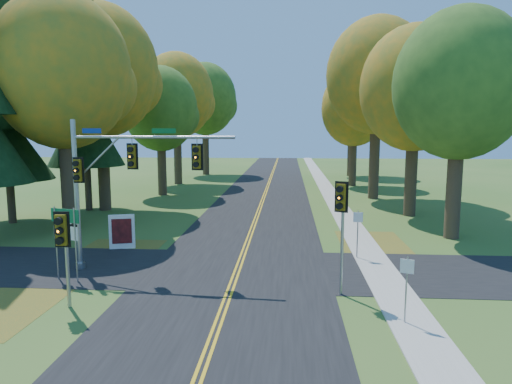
# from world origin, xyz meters

# --- Properties ---
(ground) EXTENTS (160.00, 160.00, 0.00)m
(ground) POSITION_xyz_m (0.00, 0.00, 0.00)
(ground) COLOR #325A20
(ground) RESTS_ON ground
(road_main) EXTENTS (8.00, 160.00, 0.02)m
(road_main) POSITION_xyz_m (0.00, 0.00, 0.01)
(road_main) COLOR black
(road_main) RESTS_ON ground
(road_cross) EXTENTS (60.00, 6.00, 0.02)m
(road_cross) POSITION_xyz_m (0.00, 2.00, 0.01)
(road_cross) COLOR black
(road_cross) RESTS_ON ground
(centerline_left) EXTENTS (0.10, 160.00, 0.01)m
(centerline_left) POSITION_xyz_m (-0.10, 0.00, 0.03)
(centerline_left) COLOR gold
(centerline_left) RESTS_ON road_main
(centerline_right) EXTENTS (0.10, 160.00, 0.01)m
(centerline_right) POSITION_xyz_m (0.10, 0.00, 0.03)
(centerline_right) COLOR gold
(centerline_right) RESTS_ON road_main
(sidewalk_east) EXTENTS (1.60, 160.00, 0.06)m
(sidewalk_east) POSITION_xyz_m (6.20, 0.00, 0.03)
(sidewalk_east) COLOR #9E998E
(sidewalk_east) RESTS_ON ground
(leaf_patch_w_near) EXTENTS (4.00, 6.00, 0.00)m
(leaf_patch_w_near) POSITION_xyz_m (-6.50, 4.00, 0.01)
(leaf_patch_w_near) COLOR brown
(leaf_patch_w_near) RESTS_ON ground
(leaf_patch_e) EXTENTS (3.50, 8.00, 0.00)m
(leaf_patch_e) POSITION_xyz_m (6.80, 6.00, 0.01)
(leaf_patch_e) COLOR brown
(leaf_patch_e) RESTS_ON ground
(leaf_patch_w_far) EXTENTS (3.00, 5.00, 0.00)m
(leaf_patch_w_far) POSITION_xyz_m (-7.50, -3.00, 0.01)
(leaf_patch_w_far) COLOR brown
(leaf_patch_w_far) RESTS_ON ground
(tree_w_a) EXTENTS (8.00, 8.00, 14.15)m
(tree_w_a) POSITION_xyz_m (-11.13, 9.38, 9.49)
(tree_w_a) COLOR #38281C
(tree_w_a) RESTS_ON ground
(tree_e_a) EXTENTS (7.20, 7.20, 12.73)m
(tree_e_a) POSITION_xyz_m (11.57, 8.77, 8.53)
(tree_e_a) COLOR #38281C
(tree_e_a) RESTS_ON ground
(tree_w_b) EXTENTS (8.60, 8.60, 15.38)m
(tree_w_b) POSITION_xyz_m (-11.72, 16.29, 10.37)
(tree_w_b) COLOR #38281C
(tree_w_b) RESTS_ON ground
(tree_e_b) EXTENTS (7.60, 7.60, 13.33)m
(tree_e_b) POSITION_xyz_m (10.97, 15.58, 8.90)
(tree_e_b) COLOR #38281C
(tree_e_b) RESTS_ON ground
(tree_w_c) EXTENTS (6.80, 6.80, 11.91)m
(tree_w_c) POSITION_xyz_m (-9.54, 24.47, 7.94)
(tree_w_c) COLOR #38281C
(tree_w_c) RESTS_ON ground
(tree_e_c) EXTENTS (8.80, 8.80, 15.79)m
(tree_e_c) POSITION_xyz_m (9.88, 23.69, 10.66)
(tree_e_c) COLOR #38281C
(tree_e_c) RESTS_ON ground
(tree_w_d) EXTENTS (8.20, 8.20, 14.56)m
(tree_w_d) POSITION_xyz_m (-10.13, 33.18, 9.78)
(tree_w_d) COLOR #38281C
(tree_w_d) RESTS_ON ground
(tree_e_d) EXTENTS (7.00, 7.00, 12.32)m
(tree_e_d) POSITION_xyz_m (9.26, 32.87, 8.24)
(tree_e_d) COLOR #38281C
(tree_e_d) RESTS_ON ground
(tree_w_e) EXTENTS (8.40, 8.40, 14.97)m
(tree_w_e) POSITION_xyz_m (-8.92, 44.09, 10.07)
(tree_w_e) COLOR #38281C
(tree_w_e) RESTS_ON ground
(tree_e_e) EXTENTS (7.80, 7.80, 13.74)m
(tree_e_e) POSITION_xyz_m (10.47, 43.58, 9.19)
(tree_e_e) COLOR #38281C
(tree_e_e) RESTS_ON ground
(pine_b) EXTENTS (5.60, 5.60, 17.31)m
(pine_b) POSITION_xyz_m (-16.00, 11.00, 8.16)
(pine_b) COLOR #38281C
(pine_b) RESTS_ON ground
(pine_c) EXTENTS (5.60, 5.60, 20.56)m
(pine_c) POSITION_xyz_m (-13.00, 16.00, 9.69)
(pine_c) COLOR #38281C
(pine_c) RESTS_ON ground
(traffic_mast) EXTENTS (7.24, 0.91, 6.58)m
(traffic_mast) POSITION_xyz_m (-5.23, 1.46, 4.23)
(traffic_mast) COLOR #97989F
(traffic_mast) RESTS_ON ground
(east_signal_pole) EXTENTS (0.47, 0.57, 4.31)m
(east_signal_pole) POSITION_xyz_m (4.12, -0.99, 3.27)
(east_signal_pole) COLOR #919499
(east_signal_pole) RESTS_ON ground
(ped_signal_pole) EXTENTS (0.54, 0.63, 3.43)m
(ped_signal_pole) POSITION_xyz_m (-5.39, -2.90, 2.55)
(ped_signal_pole) COLOR #94969C
(ped_signal_pole) RESTS_ON ground
(route_sign_cluster) EXTENTS (1.37, 0.47, 3.04)m
(route_sign_cluster) POSITION_xyz_m (-6.82, 0.11, 2.15)
(route_sign_cluster) COLOR gray
(route_sign_cluster) RESTS_ON ground
(info_kiosk) EXTENTS (1.30, 0.51, 1.79)m
(info_kiosk) POSITION_xyz_m (-6.36, 5.09, 0.89)
(info_kiosk) COLOR white
(info_kiosk) RESTS_ON ground
(reg_sign_e_north) EXTENTS (0.45, 0.08, 2.34)m
(reg_sign_e_north) POSITION_xyz_m (5.51, 4.08, 1.61)
(reg_sign_e_north) COLOR gray
(reg_sign_e_north) RESTS_ON ground
(reg_sign_e_south) EXTENTS (0.40, 0.18, 2.20)m
(reg_sign_e_south) POSITION_xyz_m (5.94, -3.30, 1.51)
(reg_sign_e_south) COLOR gray
(reg_sign_e_south) RESTS_ON ground
(reg_sign_w) EXTENTS (0.42, 0.07, 2.21)m
(reg_sign_w) POSITION_xyz_m (-7.71, 1.99, 1.52)
(reg_sign_w) COLOR gray
(reg_sign_w) RESTS_ON ground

